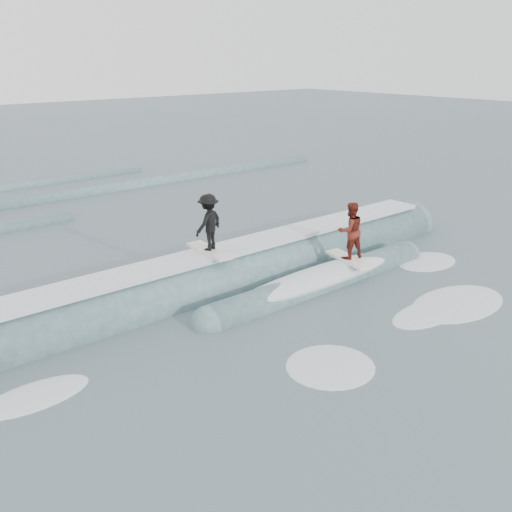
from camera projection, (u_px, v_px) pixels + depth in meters
ground at (304, 310)px, 16.89m from camera, size 160.00×160.00×0.00m
breaking_wave at (250, 279)px, 19.12m from camera, size 21.12×3.92×2.27m
surfer_black at (209, 224)px, 17.83m from camera, size 1.32×2.03×1.90m
surfer_red at (350, 233)px, 18.97m from camera, size 1.09×2.07×2.02m
whitewater at (379, 319)px, 16.33m from camera, size 16.43×5.36×0.10m
far_swells at (23, 207)px, 28.30m from camera, size 40.89×8.65×0.80m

